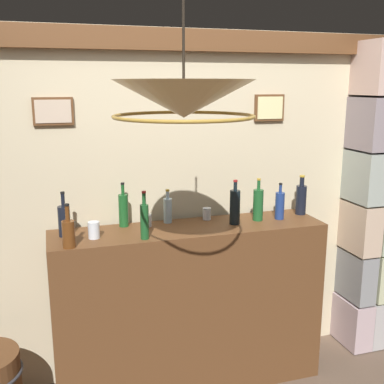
{
  "coord_description": "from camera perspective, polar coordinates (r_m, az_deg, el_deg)",
  "views": [
    {
      "loc": [
        -0.86,
        -2.02,
        2.07
      ],
      "look_at": [
        0.0,
        0.76,
        1.4
      ],
      "focal_mm": 43.83,
      "sensor_mm": 36.0,
      "label": 1
    }
  ],
  "objects": [
    {
      "name": "bar_shelf_unit",
      "position": [
        3.31,
        -0.26,
        -13.82
      ],
      "size": [
        1.82,
        0.43,
        1.15
      ],
      "primitive_type": "cube",
      "color": "brown",
      "rests_on": "ground"
    },
    {
      "name": "glass_tumbler_highball",
      "position": [
        2.93,
        -11.86,
        -4.55
      ],
      "size": [
        0.07,
        0.07,
        0.1
      ],
      "color": "silver",
      "rests_on": "bar_shelf_unit"
    },
    {
      "name": "liquor_bottle_rum",
      "position": [
        3.18,
        -2.98,
        -2.16
      ],
      "size": [
        0.06,
        0.06,
        0.23
      ],
      "color": "#A1BED1",
      "rests_on": "bar_shelf_unit"
    },
    {
      "name": "pendant_lamp",
      "position": [
        2.09,
        -1.01,
        11.11
      ],
      "size": [
        0.63,
        0.63,
        0.56
      ],
      "color": "beige"
    },
    {
      "name": "liquor_bottle_amaro",
      "position": [
        3.46,
        13.13,
        -0.8
      ],
      "size": [
        0.08,
        0.08,
        0.29
      ],
      "color": "black",
      "rests_on": "bar_shelf_unit"
    },
    {
      "name": "panelled_rear_partition",
      "position": [
        3.32,
        -1.73,
        -0.49
      ],
      "size": [
        3.7,
        0.15,
        2.43
      ],
      "color": "beige",
      "rests_on": "ground"
    },
    {
      "name": "liquor_bottle_bourbon",
      "position": [
        3.31,
        10.63,
        -1.58
      ],
      "size": [
        0.06,
        0.06,
        0.26
      ],
      "color": "navy",
      "rests_on": "bar_shelf_unit"
    },
    {
      "name": "liquor_bottle_vermouth",
      "position": [
        2.79,
        -14.8,
        -4.82
      ],
      "size": [
        0.07,
        0.07,
        0.26
      ],
      "color": "#603214",
      "rests_on": "bar_shelf_unit"
    },
    {
      "name": "liquor_bottle_gin",
      "position": [
        3.0,
        -15.29,
        -3.34
      ],
      "size": [
        0.07,
        0.07,
        0.28
      ],
      "color": "black",
      "rests_on": "bar_shelf_unit"
    },
    {
      "name": "liquor_bottle_sherry",
      "position": [
        3.15,
        5.24,
        -1.77
      ],
      "size": [
        0.07,
        0.07,
        0.3
      ],
      "color": "black",
      "rests_on": "bar_shelf_unit"
    },
    {
      "name": "liquor_bottle_rye",
      "position": [
        3.25,
        8.05,
        -1.49
      ],
      "size": [
        0.07,
        0.07,
        0.3
      ],
      "color": "#1B5226",
      "rests_on": "bar_shelf_unit"
    },
    {
      "name": "glass_tumbler_rocks",
      "position": [
        3.11,
        -5.49,
        -3.47
      ],
      "size": [
        0.06,
        0.06,
        0.08
      ],
      "color": "silver",
      "rests_on": "bar_shelf_unit"
    },
    {
      "name": "liquor_bottle_scotch",
      "position": [
        3.12,
        -8.35,
        -2.13
      ],
      "size": [
        0.06,
        0.06,
        0.3
      ],
      "color": "#195122",
      "rests_on": "bar_shelf_unit"
    },
    {
      "name": "stone_pillar",
      "position": [
        3.86,
        20.76,
        -0.92
      ],
      "size": [
        0.34,
        0.4,
        2.36
      ],
      "color": "#B9A0A5",
      "rests_on": "ground"
    },
    {
      "name": "liquor_bottle_vodka",
      "position": [
        2.85,
        -5.81,
        -3.43
      ],
      "size": [
        0.05,
        0.05,
        0.3
      ],
      "color": "#1B5025",
      "rests_on": "bar_shelf_unit"
    },
    {
      "name": "glass_tumbler_shot",
      "position": [
        3.26,
        1.81,
        -2.66
      ],
      "size": [
        0.06,
        0.06,
        0.08
      ],
      "color": "silver",
      "rests_on": "bar_shelf_unit"
    }
  ]
}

